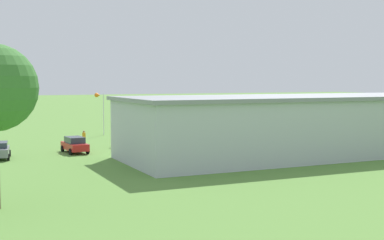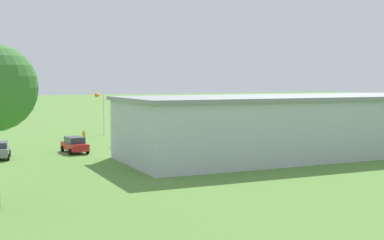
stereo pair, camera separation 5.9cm
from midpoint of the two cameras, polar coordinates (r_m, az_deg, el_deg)
name	(u,v)px [view 2 (the right image)]	position (r m, az deg, el deg)	size (l,w,h in m)	color
ground_plane	(163,131)	(77.15, -3.11, -1.22)	(400.00, 400.00, 0.00)	#568438
hangar	(297,125)	(53.38, 11.16, -0.56)	(34.91, 12.82, 5.87)	#B7BCC6
biplane	(159,114)	(74.08, -3.58, 0.70)	(7.51, 7.70, 3.59)	silver
car_red	(75,145)	(55.56, -12.41, -2.58)	(2.24, 4.33, 1.63)	red
person_by_parked_cars	(115,139)	(59.53, -8.26, -2.06)	(0.54, 0.54, 1.70)	#3F3F47
person_crossing_taxiway	(84,138)	(60.82, -11.46, -1.93)	(0.54, 0.54, 1.77)	orange
person_at_fence_line	(290,129)	(72.91, 10.44, -0.99)	(0.46, 0.46, 1.57)	#33723F
person_watching_takeoff	(316,129)	(73.39, 13.14, -0.91)	(0.53, 0.53, 1.77)	beige
person_walking_on_apron	(302,129)	(72.94, 11.72, -0.96)	(0.54, 0.54, 1.67)	#33723F
windsock	(99,98)	(72.64, -9.89, 2.34)	(1.13, 1.36, 5.68)	silver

